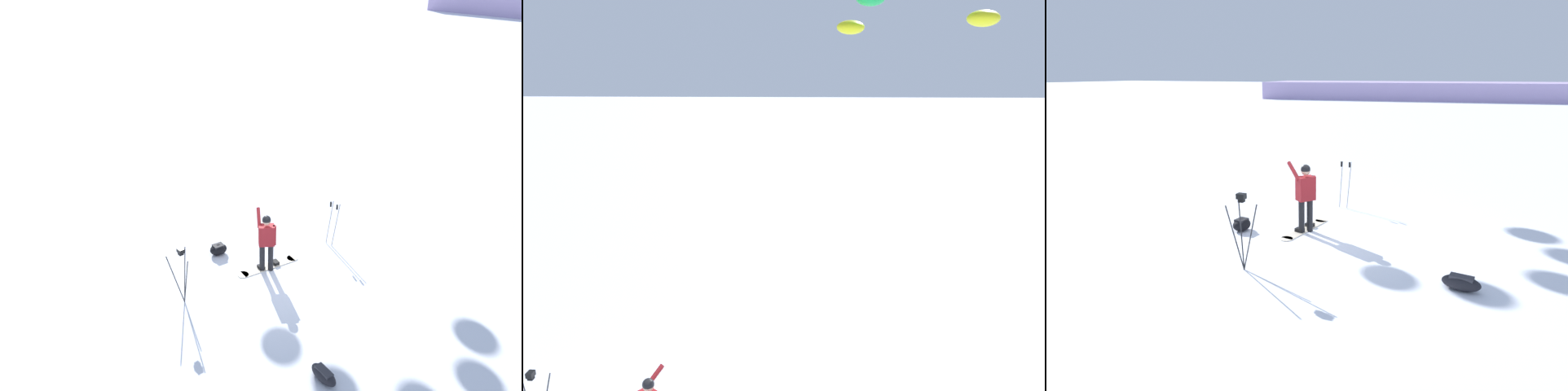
{
  "view_description": "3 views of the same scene",
  "coord_description": "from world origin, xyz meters",
  "views": [
    {
      "loc": [
        7.35,
        8.06,
        7.88
      ],
      "look_at": [
        -0.53,
        -1.28,
        1.76
      ],
      "focal_mm": 36.31,
      "sensor_mm": 36.0,
      "label": 1
    },
    {
      "loc": [
        -3.08,
        7.4,
        6.97
      ],
      "look_at": [
        -2.38,
        -3.84,
        4.26
      ],
      "focal_mm": 34.96,
      "sensor_mm": 36.0,
      "label": 2
    },
    {
      "loc": [
        8.9,
        3.34,
        3.6
      ],
      "look_at": [
        0.07,
        -0.45,
        0.94
      ],
      "focal_mm": 30.77,
      "sensor_mm": 36.0,
      "label": 3
    }
  ],
  "objects": [
    {
      "name": "traction_kite",
      "position": [
        -5.88,
        -8.7,
        8.99
      ],
      "size": [
        4.71,
        3.83,
        1.58
      ],
      "color": "yellow"
    }
  ]
}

